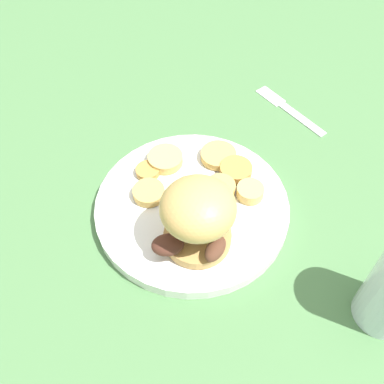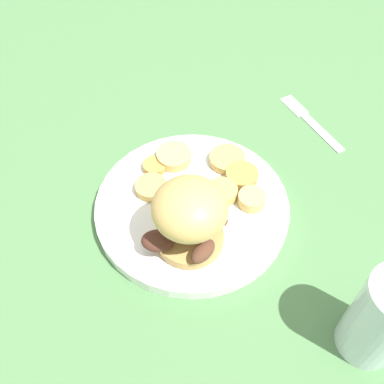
{
  "view_description": "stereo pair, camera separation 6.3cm",
  "coord_description": "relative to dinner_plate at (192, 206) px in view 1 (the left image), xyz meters",
  "views": [
    {
      "loc": [
        0.35,
        0.16,
        0.54
      ],
      "look_at": [
        0.0,
        0.0,
        0.05
      ],
      "focal_mm": 42.0,
      "sensor_mm": 36.0,
      "label": 1
    },
    {
      "loc": [
        0.32,
        0.22,
        0.54
      ],
      "look_at": [
        0.0,
        0.0,
        0.05
      ],
      "focal_mm": 42.0,
      "sensor_mm": 36.0,
      "label": 2
    }
  ],
  "objects": [
    {
      "name": "ground_plane",
      "position": [
        0.0,
        0.0,
        -0.01
      ],
      "size": [
        4.0,
        4.0,
        0.0
      ],
      "primitive_type": "plane",
      "color": "#4C7A47"
    },
    {
      "name": "potato_round_5",
      "position": [
        -0.02,
        -0.08,
        0.01
      ],
      "size": [
        0.04,
        0.04,
        0.01
      ],
      "primitive_type": "cylinder",
      "color": "#BC8942",
      "rests_on": "dinner_plate"
    },
    {
      "name": "dinner_plate",
      "position": [
        0.0,
        0.0,
        0.0
      ],
      "size": [
        0.28,
        0.28,
        0.02
      ],
      "color": "white",
      "rests_on": "ground_plane"
    },
    {
      "name": "potato_round_1",
      "position": [
        -0.05,
        -0.07,
        0.02
      ],
      "size": [
        0.05,
        0.05,
        0.01
      ],
      "primitive_type": "cylinder",
      "color": "#DBB766",
      "rests_on": "dinner_plate"
    },
    {
      "name": "potato_round_2",
      "position": [
        -0.04,
        0.03,
        0.02
      ],
      "size": [
        0.04,
        0.04,
        0.02
      ],
      "primitive_type": "cylinder",
      "color": "tan",
      "rests_on": "dinner_plate"
    },
    {
      "name": "sandwich",
      "position": [
        0.05,
        0.03,
        0.06
      ],
      "size": [
        0.11,
        0.1,
        0.1
      ],
      "color": "tan",
      "rests_on": "dinner_plate"
    },
    {
      "name": "fork",
      "position": [
        -0.27,
        0.06,
        -0.01
      ],
      "size": [
        0.09,
        0.15,
        0.0
      ],
      "color": "silver",
      "rests_on": "ground_plane"
    },
    {
      "name": "potato_round_7",
      "position": [
        -0.02,
        -0.01,
        0.01
      ],
      "size": [
        0.04,
        0.04,
        0.01
      ],
      "primitive_type": "cylinder",
      "color": "tan",
      "rests_on": "dinner_plate"
    },
    {
      "name": "potato_round_6",
      "position": [
        0.01,
        -0.06,
        0.02
      ],
      "size": [
        0.05,
        0.05,
        0.01
      ],
      "primitive_type": "cylinder",
      "color": "tan",
      "rests_on": "dinner_plate"
    },
    {
      "name": "potato_round_0",
      "position": [
        -0.08,
        0.04,
        0.02
      ],
      "size": [
        0.05,
        0.05,
        0.01
      ],
      "primitive_type": "cylinder",
      "color": "#BC8942",
      "rests_on": "dinner_plate"
    },
    {
      "name": "potato_round_3",
      "position": [
        -0.05,
        0.07,
        0.02
      ],
      "size": [
        0.04,
        0.04,
        0.02
      ],
      "primitive_type": "cylinder",
      "color": "#DBB766",
      "rests_on": "dinner_plate"
    },
    {
      "name": "potato_round_4",
      "position": [
        -0.1,
        0.0,
        0.01
      ],
      "size": [
        0.06,
        0.06,
        0.01
      ],
      "primitive_type": "cylinder",
      "color": "tan",
      "rests_on": "dinner_plate"
    }
  ]
}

